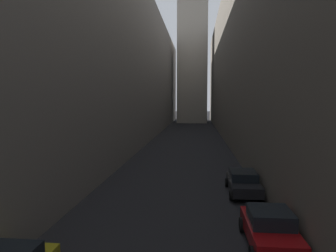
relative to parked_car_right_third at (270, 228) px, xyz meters
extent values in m
plane|color=black|center=(-4.40, 30.74, -0.80)|extent=(264.00, 264.00, 0.00)
cube|color=slate|center=(-16.78, 32.74, 10.23)|extent=(13.75, 108.00, 22.06)
cube|color=#60594F|center=(6.22, 32.74, 11.26)|extent=(10.25, 108.00, 24.12)
cube|color=#9E9384|center=(-4.40, 73.21, 22.18)|extent=(8.04, 8.04, 45.97)
cube|color=maroon|center=(0.00, 0.00, -0.14)|extent=(1.82, 4.11, 0.66)
cube|color=black|center=(0.00, -0.01, 0.49)|extent=(1.68, 1.80, 0.59)
cylinder|color=black|center=(-0.91, 1.40, -0.47)|extent=(0.22, 0.67, 0.67)
cylinder|color=black|center=(0.91, 1.40, -0.47)|extent=(0.22, 0.67, 0.67)
cube|color=black|center=(0.00, 7.34, -0.18)|extent=(1.80, 4.37, 0.62)
cube|color=black|center=(0.00, 7.43, 0.40)|extent=(1.65, 2.08, 0.53)
cylinder|color=black|center=(-0.90, 8.82, -0.49)|extent=(0.22, 0.62, 0.62)
cylinder|color=black|center=(0.90, 8.82, -0.49)|extent=(0.22, 0.62, 0.62)
cylinder|color=black|center=(-0.90, 5.86, -0.49)|extent=(0.22, 0.62, 0.62)
cylinder|color=black|center=(0.90, 5.86, -0.49)|extent=(0.22, 0.62, 0.62)
camera|label=1|loc=(-3.00, -12.51, 5.21)|focal=32.86mm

